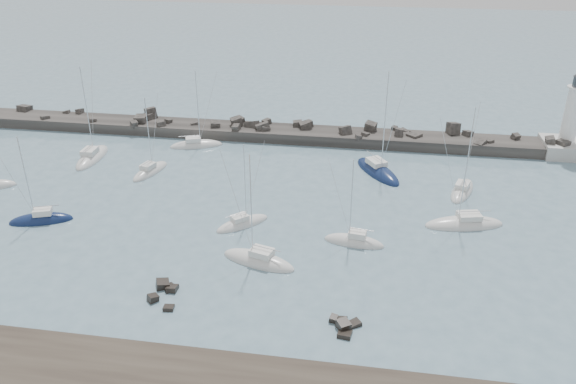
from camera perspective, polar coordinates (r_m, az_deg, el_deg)
The scene contains 15 objects.
ground at distance 65.80m, azimuth -6.42°, elevation -6.25°, with size 400.00×400.00×0.00m, color slate.
rock_cluster_near at distance 60.43m, azimuth -12.47°, elevation -9.88°, with size 3.46×4.96×1.34m.
rock_cluster_far at distance 55.04m, azimuth 5.79°, elevation -13.53°, with size 3.31×3.60×1.47m.
breakwater at distance 100.54m, azimuth -5.14°, elevation 5.90°, with size 115.00×7.04×5.28m.
lighthouse at distance 101.59m, azimuth 26.47°, elevation 5.06°, with size 7.00×7.00×14.60m.
sailboat_1 at distance 95.71m, azimuth -19.27°, elevation 3.29°, with size 3.54×10.20×15.93m.
sailboat_2 at distance 78.52m, azimuth -23.77°, elevation -2.65°, with size 8.22×4.94×12.68m.
sailboat_3 at distance 88.00m, azimuth -13.82°, elevation 2.02°, with size 4.44×8.23×12.53m.
sailboat_4 at distance 96.68m, azimuth -9.31°, elevation 4.68°, with size 9.26×5.54×13.96m.
sailboat_5 at distance 63.90m, azimuth -3.00°, elevation -7.02°, with size 9.32×5.11×14.19m.
sailboat_6 at distance 71.33m, azimuth -4.66°, elevation -3.26°, with size 6.92×6.67×11.66m.
sailboat_7 at distance 86.47m, azimuth 9.09°, elevation 2.04°, with size 8.62×10.95×17.04m.
sailboat_8 at distance 67.73m, azimuth 6.73°, elevation -5.08°, with size 7.53×3.25×11.80m.
sailboat_9 at distance 83.12m, azimuth 17.26°, elevation 0.08°, with size 5.17×8.79×13.30m.
sailboat_10 at distance 74.37m, azimuth 17.45°, elevation -3.17°, with size 10.50×5.26×15.73m.
Camera 1 is at (15.94, -53.22, 35.26)m, focal length 35.00 mm.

